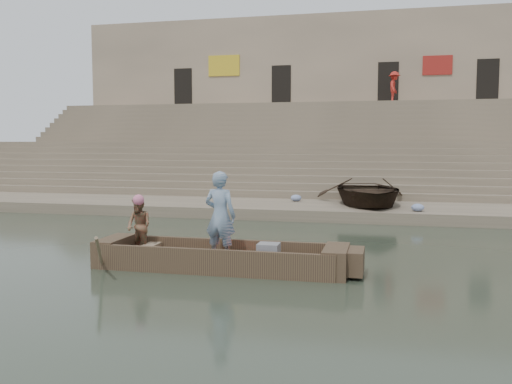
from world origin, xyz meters
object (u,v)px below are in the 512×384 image
(standing_man, at_px, (220,216))
(pedestrian, at_px, (394,87))
(rowing_man, at_px, (139,226))
(television, at_px, (268,252))
(main_rowboat, at_px, (220,264))
(beached_rowboat, at_px, (367,191))

(standing_man, xyz_separation_m, pedestrian, (3.95, 24.27, 4.96))
(standing_man, relative_size, rowing_man, 1.49)
(television, bearing_deg, main_rowboat, 180.00)
(main_rowboat, xyz_separation_m, television, (1.09, -0.00, 0.31))
(beached_rowboat, bearing_deg, television, -110.49)
(standing_man, height_order, rowing_man, standing_man)
(television, distance_m, beached_rowboat, 10.00)
(standing_man, height_order, pedestrian, pedestrian)
(rowing_man, relative_size, pedestrian, 0.68)
(main_rowboat, height_order, standing_man, standing_man)
(television, bearing_deg, pedestrian, 83.16)
(pedestrian, bearing_deg, main_rowboat, 177.69)
(rowing_man, bearing_deg, main_rowboat, 20.20)
(standing_man, bearing_deg, rowing_man, 2.78)
(rowing_man, bearing_deg, beached_rowboat, 87.71)
(rowing_man, bearing_deg, pedestrian, 100.36)
(standing_man, xyz_separation_m, television, (1.05, 0.10, -0.78))
(rowing_man, xyz_separation_m, television, (3.08, -0.14, -0.46))
(main_rowboat, height_order, television, television)
(television, height_order, pedestrian, pedestrian)
(beached_rowboat, relative_size, pedestrian, 2.58)
(beached_rowboat, bearing_deg, rowing_man, -126.87)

